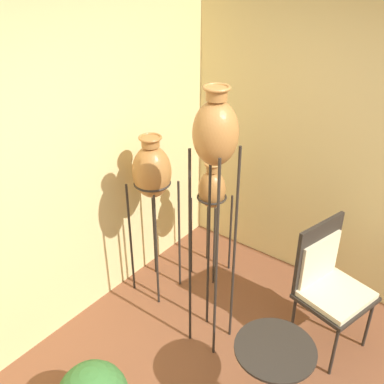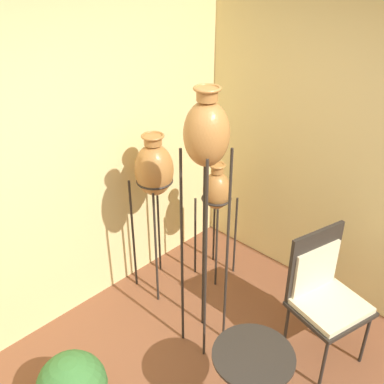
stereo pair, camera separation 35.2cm
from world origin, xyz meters
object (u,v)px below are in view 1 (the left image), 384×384
object	(u,v)px
chair	(328,280)
vase_stand_short	(212,191)
vase_stand_medium	(152,173)
side_table	(273,368)
vase_stand_tall	(215,141)

from	to	relation	value
chair	vase_stand_short	bearing A→B (deg)	96.62
vase_stand_medium	vase_stand_short	size ratio (longest dim) A/B	1.29
vase_stand_short	vase_stand_medium	bearing A→B (deg)	152.84
vase_stand_short	side_table	bearing A→B (deg)	-130.19
side_table	vase_stand_tall	bearing A→B (deg)	65.05
vase_stand_tall	chair	bearing A→B (deg)	-52.90
chair	side_table	xyz separation A→B (m)	(-0.85, -0.02, -0.12)
vase_stand_medium	side_table	distance (m)	1.69
vase_stand_tall	vase_stand_short	distance (m)	1.18
vase_stand_medium	side_table	xyz separation A→B (m)	(-0.52, -1.44, -0.70)
vase_stand_medium	chair	world-z (taller)	vase_stand_medium
vase_stand_tall	vase_stand_medium	xyz separation A→B (m)	(0.19, 0.74, -0.54)
vase_stand_short	chair	distance (m)	1.22
vase_stand_medium	chair	bearing A→B (deg)	-77.06
vase_stand_tall	vase_stand_medium	distance (m)	0.93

